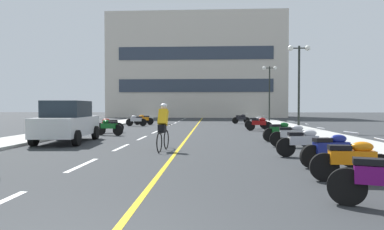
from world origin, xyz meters
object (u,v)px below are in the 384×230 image
Objects in this scene: motorcycle_8 at (259,124)px; cyclist_rider at (163,126)px; street_lamp_mid at (299,68)px; motorcycle_6 at (109,127)px; motorcycle_5 at (280,131)px; motorcycle_12 at (241,118)px; street_lamp_far at (270,81)px; motorcycle_10 at (136,120)px; motorcycle_7 at (109,125)px; motorcycle_11 at (144,119)px; motorcycle_1 at (353,160)px; motorcycle_9 at (257,122)px; motorcycle_2 at (332,149)px; motorcycle_3 at (304,142)px; parked_car_near at (67,122)px; motorcycle_4 at (292,135)px.

motorcycle_8 is 0.95× the size of cyclist_rider.
motorcycle_6 is at bearing -157.88° from street_lamp_mid.
motorcycle_5 is 0.98× the size of motorcycle_12.
motorcycle_6 is 15.78m from motorcycle_12.
motorcycle_10 is (-11.93, -7.83, -3.65)m from street_lamp_far.
motorcycle_12 is (-3.13, -3.38, -3.65)m from street_lamp_far.
motorcycle_10 is 0.96× the size of cyclist_rider.
motorcycle_8 is at bearing 13.50° from motorcycle_7.
motorcycle_7 and motorcycle_11 have the same top height.
motorcycle_1 is at bearing -96.04° from street_lamp_far.
motorcycle_7 is (-9.03, 13.01, 0.00)m from motorcycle_1.
motorcycle_9 is at bearing 87.10° from motorcycle_8.
street_lamp_far is 3.28× the size of motorcycle_12.
street_lamp_mid is 13.56m from cyclist_rider.
motorcycle_7 is 14.59m from motorcycle_12.
street_lamp_far is 3.29× the size of motorcycle_2.
motorcycle_1 is 1.01× the size of motorcycle_8.
motorcycle_8 is 0.99× the size of motorcycle_10.
motorcycle_11 is at bearing 123.22° from motorcycle_5.
motorcycle_10 is at bearing 118.35° from motorcycle_3.
street_lamp_far is at bearing 71.66° from cyclist_rider.
motorcycle_6 is at bearing -87.01° from motorcycle_10.
motorcycle_8 is (9.40, 7.79, -0.44)m from parked_car_near.
street_lamp_mid is 13.05m from motorcycle_3.
motorcycle_3 is at bearing 90.72° from motorcycle_1.
motorcycle_4 is at bearing -89.89° from motorcycle_8.
motorcycle_5 is at bearing -26.17° from motorcycle_7.
motorcycle_3 is at bearing -22.60° from parked_car_near.
motorcycle_1 and motorcycle_6 have the same top height.
motorcycle_5 is 0.96× the size of motorcycle_10.
parked_car_near is at bearing -120.65° from street_lamp_far.
motorcycle_3 is at bearing -97.03° from street_lamp_far.
cyclist_rider reaches higher than motorcycle_8.
street_lamp_far reaches higher than motorcycle_3.
motorcycle_5 is 6.75m from motorcycle_8.
motorcycle_4 and motorcycle_9 have the same top height.
street_lamp_mid reaches higher than motorcycle_5.
motorcycle_5 is at bearing 90.08° from motorcycle_4.
street_lamp_far is 13.59m from motorcycle_11.
motorcycle_5 is at bearing -51.85° from motorcycle_10.
motorcycle_2 is 0.99× the size of motorcycle_9.
street_lamp_mid is 15.03m from parked_car_near.
motorcycle_4 is at bearing -36.39° from motorcycle_7.
motorcycle_7 is at bearing 129.19° from motorcycle_2.
street_lamp_mid is 0.99× the size of street_lamp_far.
parked_car_near is 2.54× the size of motorcycle_9.
parked_car_near reaches higher than motorcycle_5.
street_lamp_far reaches higher than motorcycle_8.
motorcycle_8 is (0.02, 13.49, 0.00)m from motorcycle_2.
street_lamp_mid is at bearing -71.04° from motorcycle_12.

